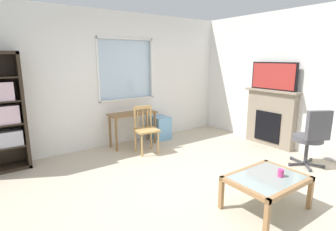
% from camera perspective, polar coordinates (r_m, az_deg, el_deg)
% --- Properties ---
extents(ground, '(6.42, 6.12, 0.02)m').
position_cam_1_polar(ground, '(3.87, 5.12, -15.79)').
color(ground, beige).
extents(wall_back_with_window, '(5.42, 0.15, 2.72)m').
position_cam_1_polar(wall_back_with_window, '(5.61, -12.18, 7.27)').
color(wall_back_with_window, white).
rests_on(wall_back_with_window, ground).
extents(wall_right, '(0.12, 5.32, 2.72)m').
position_cam_1_polar(wall_right, '(5.65, 27.45, 6.40)').
color(wall_right, white).
rests_on(wall_right, ground).
extents(desk_under_window, '(0.99, 0.40, 0.70)m').
position_cam_1_polar(desk_under_window, '(5.54, -7.62, -0.60)').
color(desk_under_window, brown).
rests_on(desk_under_window, ground).
extents(wooden_chair, '(0.46, 0.44, 0.90)m').
position_cam_1_polar(wooden_chair, '(5.13, -4.84, -2.92)').
color(wooden_chair, tan).
rests_on(wooden_chair, ground).
extents(plastic_drawer_unit, '(0.35, 0.40, 0.51)m').
position_cam_1_polar(plastic_drawer_unit, '(6.02, -1.64, -2.64)').
color(plastic_drawer_unit, '#72ADDB').
rests_on(plastic_drawer_unit, ground).
extents(fireplace, '(0.26, 1.15, 1.17)m').
position_cam_1_polar(fireplace, '(5.91, 21.23, -0.45)').
color(fireplace, gray).
rests_on(fireplace, ground).
extents(tv, '(0.06, 0.98, 0.55)m').
position_cam_1_polar(tv, '(5.78, 21.79, 7.89)').
color(tv, black).
rests_on(tv, fireplace).
extents(office_chair, '(0.60, 0.62, 1.00)m').
position_cam_1_polar(office_chair, '(4.98, 28.55, -3.83)').
color(office_chair, '#4C4C51').
rests_on(office_chair, ground).
extents(coffee_table, '(0.92, 0.68, 0.42)m').
position_cam_1_polar(coffee_table, '(3.48, 20.50, -13.15)').
color(coffee_table, '#8C9E99').
rests_on(coffee_table, ground).
extents(sippy_cup, '(0.07, 0.07, 0.09)m').
position_cam_1_polar(sippy_cup, '(3.51, 23.14, -11.30)').
color(sippy_cup, '#DB3D84').
rests_on(sippy_cup, coffee_table).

